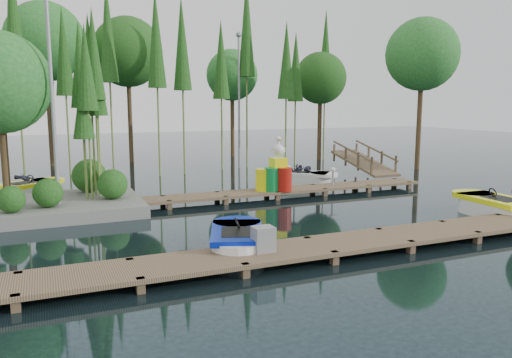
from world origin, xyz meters
name	(u,v)px	position (x,y,z in m)	size (l,w,h in m)	color
ground_plane	(248,216)	(0.00, 0.00, 0.00)	(90.00, 90.00, 0.00)	#1C2E34
near_dock	(320,247)	(0.00, -4.50, 0.23)	(18.00, 1.50, 0.50)	brown
far_dock	(247,194)	(1.00, 2.50, 0.23)	(15.00, 1.20, 0.50)	brown
island	(26,115)	(-6.30, 3.29, 3.18)	(6.20, 4.20, 6.75)	slate
tree_screen	(124,48)	(-2.04, 10.60, 6.12)	(34.42, 18.53, 10.31)	#48341E
lamp_island	(51,80)	(-5.50, 2.50, 4.26)	(0.30, 0.30, 7.25)	gray
lamp_rear	(239,89)	(4.00, 11.00, 4.26)	(0.30, 0.30, 7.25)	gray
ramp	(364,162)	(9.00, 6.50, 0.59)	(1.50, 3.94, 1.49)	brown
boat_blue	(237,242)	(-1.67, -3.43, 0.27)	(2.09, 2.99, 0.92)	white
boat_yellow_near	(494,207)	(7.21, -3.05, 0.29)	(1.40, 2.97, 0.99)	white
boat_yellow_far	(29,189)	(-6.46, 6.33, 0.29)	(2.95, 2.54, 1.37)	white
boat_white_far	(305,178)	(4.61, 4.63, 0.28)	(2.80, 2.68, 1.27)	white
utility_cabinet	(263,239)	(-1.46, -4.50, 0.58)	(0.46, 0.39, 0.57)	gray
yellow_barrel	(263,180)	(1.63, 2.50, 0.72)	(0.55, 0.55, 0.83)	#EEF50C
drum_cluster	(280,175)	(2.25, 2.35, 0.90)	(1.17, 1.08, 2.03)	#0E7F34
seagull_post	(333,173)	(4.69, 2.50, 0.79)	(0.46, 0.25, 0.73)	gray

